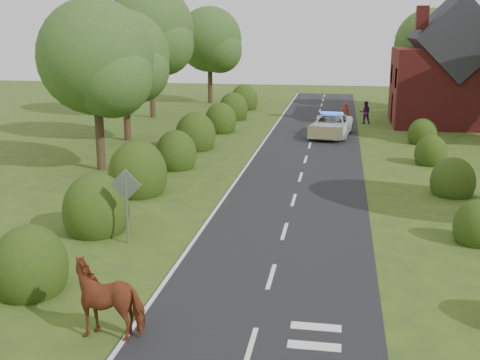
% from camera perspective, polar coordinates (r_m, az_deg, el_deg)
% --- Properties ---
extents(ground, '(120.00, 120.00, 0.00)m').
position_cam_1_polar(ground, '(17.46, 2.98, -9.18)').
color(ground, '#31471B').
extents(road, '(6.00, 70.00, 0.02)m').
position_cam_1_polar(road, '(31.74, 6.13, 1.56)').
color(road, black).
rests_on(road, ground).
extents(road_markings, '(4.96, 70.00, 0.01)m').
position_cam_1_polar(road_markings, '(29.86, 2.81, 0.84)').
color(road_markings, white).
rests_on(road_markings, road).
extents(hedgerow_left, '(2.75, 50.41, 3.00)m').
position_cam_1_polar(hedgerow_left, '(29.49, -6.99, 2.02)').
color(hedgerow_left, '#1E3012').
rests_on(hedgerow_left, ground).
extents(hedgerow_right, '(2.10, 45.78, 2.10)m').
position_cam_1_polar(hedgerow_right, '(28.29, 19.11, 0.40)').
color(hedgerow_right, '#1E3012').
rests_on(hedgerow_right, ground).
extents(tree_left_a, '(5.74, 5.60, 8.38)m').
position_cam_1_polar(tree_left_a, '(30.12, -13.19, 10.84)').
color(tree_left_a, '#332316').
rests_on(tree_left_a, ground).
extents(tree_left_b, '(5.74, 5.60, 8.07)m').
position_cam_1_polar(tree_left_b, '(38.12, -10.63, 11.16)').
color(tree_left_b, '#332316').
rests_on(tree_left_b, ground).
extents(tree_left_c, '(6.97, 6.80, 10.22)m').
position_cam_1_polar(tree_left_c, '(47.99, -8.23, 13.62)').
color(tree_left_c, '#332316').
rests_on(tree_left_c, ground).
extents(tree_left_d, '(6.15, 6.00, 8.89)m').
position_cam_1_polar(tree_left_d, '(57.06, -2.66, 12.92)').
color(tree_left_d, '#332316').
rests_on(tree_left_d, ground).
extents(tree_right_c, '(6.15, 6.00, 8.58)m').
position_cam_1_polar(tree_right_c, '(54.31, 17.88, 11.89)').
color(tree_right_c, '#332316').
rests_on(tree_right_c, ground).
extents(road_sign, '(1.06, 0.08, 2.53)m').
position_cam_1_polar(road_sign, '(19.87, -10.74, -1.42)').
color(road_sign, gray).
rests_on(road_sign, ground).
extents(house, '(8.00, 7.40, 9.17)m').
position_cam_1_polar(house, '(46.67, 19.34, 9.58)').
color(house, maroon).
rests_on(house, ground).
extents(cow, '(2.16, 1.21, 1.49)m').
position_cam_1_polar(cow, '(14.56, -12.18, -11.26)').
color(cow, maroon).
rests_on(cow, ground).
extents(police_van, '(3.06, 5.56, 1.61)m').
position_cam_1_polar(police_van, '(39.95, 8.65, 5.15)').
color(police_van, silver).
rests_on(police_van, ground).
extents(pedestrian_red, '(0.63, 0.43, 1.65)m').
position_cam_1_polar(pedestrian_red, '(44.64, 9.96, 6.16)').
color(pedestrian_red, maroon).
rests_on(pedestrian_red, ground).
extents(pedestrian_purple, '(0.86, 0.70, 1.67)m').
position_cam_1_polar(pedestrian_purple, '(45.86, 11.78, 6.30)').
color(pedestrian_purple, '#441054').
rests_on(pedestrian_purple, ground).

